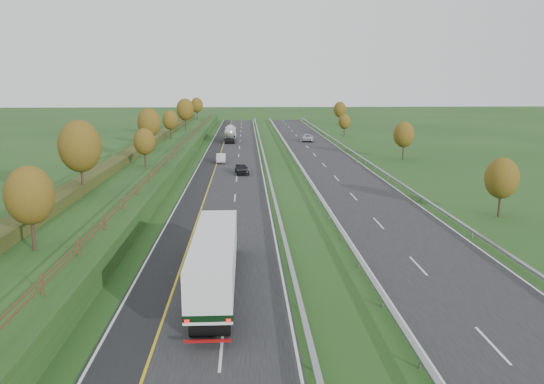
{
  "coord_description": "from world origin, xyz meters",
  "views": [
    {
      "loc": [
        2.61,
        -25.61,
        13.44
      ],
      "look_at": [
        5.24,
        27.78,
        2.2
      ],
      "focal_mm": 35.0,
      "sensor_mm": 36.0,
      "label": 1
    }
  ],
  "objects_px": {
    "road_tanker": "(230,133)",
    "car_small_far": "(232,129)",
    "car_dark_near": "(242,169)",
    "car_silver_mid": "(221,158)",
    "car_oncoming": "(307,138)",
    "box_lorry": "(216,257)"
  },
  "relations": [
    {
      "from": "car_dark_near",
      "to": "road_tanker",
      "type": "bearing_deg",
      "value": 87.36
    },
    {
      "from": "car_silver_mid",
      "to": "car_small_far",
      "type": "relative_size",
      "value": 1.0
    },
    {
      "from": "box_lorry",
      "to": "road_tanker",
      "type": "height_order",
      "value": "box_lorry"
    },
    {
      "from": "box_lorry",
      "to": "car_small_far",
      "type": "height_order",
      "value": "box_lorry"
    },
    {
      "from": "box_lorry",
      "to": "car_small_far",
      "type": "bearing_deg",
      "value": 90.84
    },
    {
      "from": "car_dark_near",
      "to": "car_silver_mid",
      "type": "distance_m",
      "value": 11.74
    },
    {
      "from": "road_tanker",
      "to": "car_small_far",
      "type": "bearing_deg",
      "value": 90.29
    },
    {
      "from": "car_dark_near",
      "to": "car_silver_mid",
      "type": "xyz_separation_m",
      "value": [
        -3.56,
        11.19,
        -0.04
      ]
    },
    {
      "from": "box_lorry",
      "to": "car_dark_near",
      "type": "relative_size",
      "value": 3.66
    },
    {
      "from": "box_lorry",
      "to": "car_dark_near",
      "type": "height_order",
      "value": "box_lorry"
    },
    {
      "from": "road_tanker",
      "to": "car_small_far",
      "type": "relative_size",
      "value": 2.56
    },
    {
      "from": "road_tanker",
      "to": "car_small_far",
      "type": "height_order",
      "value": "road_tanker"
    },
    {
      "from": "box_lorry",
      "to": "car_silver_mid",
      "type": "distance_m",
      "value": 55.72
    },
    {
      "from": "road_tanker",
      "to": "car_dark_near",
      "type": "xyz_separation_m",
      "value": [
        2.91,
        -43.31,
        -1.06
      ]
    },
    {
      "from": "car_dark_near",
      "to": "car_small_far",
      "type": "bearing_deg",
      "value": 86.08
    },
    {
      "from": "box_lorry",
      "to": "car_silver_mid",
      "type": "height_order",
      "value": "box_lorry"
    },
    {
      "from": "road_tanker",
      "to": "car_dark_near",
      "type": "relative_size",
      "value": 2.52
    },
    {
      "from": "road_tanker",
      "to": "car_dark_near",
      "type": "distance_m",
      "value": 43.42
    },
    {
      "from": "car_oncoming",
      "to": "car_dark_near",
      "type": "bearing_deg",
      "value": 75.82
    },
    {
      "from": "car_dark_near",
      "to": "car_small_far",
      "type": "xyz_separation_m",
      "value": [
        -3.03,
        68.05,
        -0.12
      ]
    },
    {
      "from": "car_dark_near",
      "to": "car_oncoming",
      "type": "relative_size",
      "value": 0.78
    },
    {
      "from": "road_tanker",
      "to": "car_oncoming",
      "type": "xyz_separation_m",
      "value": [
        17.47,
        -1.0,
        -1.03
      ]
    }
  ]
}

